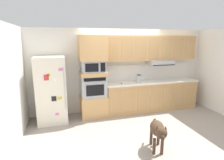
{
  "coord_description": "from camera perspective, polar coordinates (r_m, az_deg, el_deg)",
  "views": [
    {
      "loc": [
        -1.8,
        -4.27,
        2.18
      ],
      "look_at": [
        -0.49,
        0.4,
        1.11
      ],
      "focal_mm": 29.45,
      "sensor_mm": 36.0,
      "label": 1
    }
  ],
  "objects": [
    {
      "name": "ground_plane",
      "position": [
        5.12,
        6.62,
        -12.86
      ],
      "size": [
        9.6,
        9.6,
        0.0
      ],
      "primitive_type": "plane",
      "color": "#9E9389"
    },
    {
      "name": "back_kitchen_wall",
      "position": [
        5.75,
        2.76,
        3.09
      ],
      "size": [
        6.2,
        0.12,
        2.5
      ],
      "primitive_type": "cube",
      "color": "silver",
      "rests_on": "ground"
    },
    {
      "name": "side_panel_left",
      "position": [
        4.49,
        -28.19,
        -1.05
      ],
      "size": [
        0.12,
        7.1,
        2.5
      ],
      "primitive_type": "cube",
      "color": "silver",
      "rests_on": "ground"
    },
    {
      "name": "side_panel_right",
      "position": [
        6.35,
        31.07,
        2.19
      ],
      "size": [
        0.12,
        7.1,
        2.5
      ],
      "primitive_type": "cube",
      "color": "white",
      "rests_on": "ground"
    },
    {
      "name": "refrigerator",
      "position": [
        5.13,
        -18.26,
        -2.91
      ],
      "size": [
        0.76,
        0.73,
        1.76
      ],
      "color": "silver",
      "rests_on": "ground"
    },
    {
      "name": "oven_base_cabinet",
      "position": [
        5.43,
        -5.69,
        -7.9
      ],
      "size": [
        0.74,
        0.62,
        0.6
      ],
      "primitive_type": "cube",
      "color": "tan",
      "rests_on": "ground"
    },
    {
      "name": "built_in_oven",
      "position": [
        5.25,
        -5.83,
        -1.76
      ],
      "size": [
        0.7,
        0.62,
        0.6
      ],
      "color": "#A8AAAF",
      "rests_on": "oven_base_cabinet"
    },
    {
      "name": "appliance_mid_shelf",
      "position": [
        5.18,
        -5.92,
        2.0
      ],
      "size": [
        0.74,
        0.62,
        0.1
      ],
      "primitive_type": "cube",
      "color": "tan",
      "rests_on": "built_in_oven"
    },
    {
      "name": "microwave",
      "position": [
        5.14,
        -5.96,
        4.3
      ],
      "size": [
        0.64,
        0.54,
        0.32
      ],
      "color": "#A8AAAF",
      "rests_on": "appliance_mid_shelf"
    },
    {
      "name": "appliance_upper_cabinet",
      "position": [
        5.1,
        -6.1,
        9.87
      ],
      "size": [
        0.74,
        0.62,
        0.68
      ],
      "primitive_type": "cube",
      "color": "tan",
      "rests_on": "microwave"
    },
    {
      "name": "lower_cabinet_run",
      "position": [
        5.96,
        12.02,
        -4.86
      ],
      "size": [
        2.93,
        0.63,
        0.88
      ],
      "color": "tan",
      "rests_on": "ground"
    },
    {
      "name": "countertop_slab",
      "position": [
        5.84,
        12.2,
        -0.53
      ],
      "size": [
        2.97,
        0.64,
        0.04
      ],
      "primitive_type": "cube",
      "color": "silver",
      "rests_on": "lower_cabinet_run"
    },
    {
      "name": "backsplash_panel",
      "position": [
        6.04,
        11.05,
        2.55
      ],
      "size": [
        2.97,
        0.02,
        0.5
      ],
      "primitive_type": "cube",
      "color": "white",
      "rests_on": "countertop_slab"
    },
    {
      "name": "upper_cabinet_with_hood",
      "position": [
        5.82,
        12.26,
        9.39
      ],
      "size": [
        2.93,
        0.48,
        0.88
      ],
      "color": "tan",
      "rests_on": "backsplash_panel"
    },
    {
      "name": "screwdriver",
      "position": [
        5.38,
        3.05,
        -0.99
      ],
      "size": [
        0.14,
        0.13,
        0.03
      ],
      "color": "blue",
      "rests_on": "countertop_slab"
    },
    {
      "name": "electric_kettle",
      "position": [
        5.57,
        8.3,
        0.4
      ],
      "size": [
        0.17,
        0.17,
        0.24
      ],
      "color": "#A8AAAF",
      "rests_on": "countertop_slab"
    },
    {
      "name": "dog",
      "position": [
        3.81,
        14.06,
        -14.9
      ],
      "size": [
        0.41,
        0.87,
        0.67
      ],
      "rotation": [
        0.0,
        0.0,
        -1.88
      ],
      "color": "#473323",
      "rests_on": "ground"
    }
  ]
}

